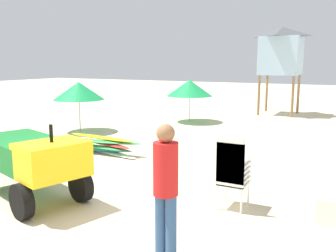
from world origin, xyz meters
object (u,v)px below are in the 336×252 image
surfboard_pile (104,145)px  cooler_box (334,212)px  utility_cart (31,158)px  lifeguard_tower (281,51)px  stacked_plastic_chairs (232,168)px  beach_umbrella_left (190,88)px  beach_umbrella_mid (79,91)px  lifeguard_near_left (166,182)px

surfboard_pile → cooler_box: (6.03, -1.98, -0.02)m
utility_cart → surfboard_pile: bearing=106.2°
surfboard_pile → lifeguard_tower: 11.08m
stacked_plastic_chairs → utility_cart: bearing=-160.1°
lifeguard_tower → beach_umbrella_left: bearing=-124.2°
cooler_box → beach_umbrella_mid: bearing=154.4°
beach_umbrella_left → lifeguard_tower: bearing=55.8°
utility_cart → cooler_box: size_ratio=5.50×
lifeguard_tower → cooler_box: size_ratio=8.21×
surfboard_pile → lifeguard_tower: size_ratio=0.60×
surfboard_pile → lifeguard_near_left: (4.18, -4.08, 0.78)m
utility_cart → stacked_plastic_chairs: size_ratio=2.16×
beach_umbrella_mid → cooler_box: (8.87, -4.25, -1.28)m
utility_cart → stacked_plastic_chairs: (3.44, 1.24, -0.04)m
lifeguard_near_left → lifeguard_tower: bearing=96.3°
stacked_plastic_chairs → lifeguard_tower: size_ratio=0.31×
stacked_plastic_chairs → cooler_box: size_ratio=2.55×
surfboard_pile → cooler_box: size_ratio=4.90×
utility_cart → surfboard_pile: size_ratio=1.12×
utility_cart → lifeguard_tower: size_ratio=0.67×
stacked_plastic_chairs → lifeguard_tower: (-1.83, 12.54, 2.30)m
beach_umbrella_left → cooler_box: bearing=-52.5°
lifeguard_near_left → beach_umbrella_left: bearing=113.4°
stacked_plastic_chairs → lifeguard_near_left: 1.98m
stacked_plastic_chairs → cooler_box: (1.62, 0.15, -0.53)m
lifeguard_near_left → cooler_box: lifeguard_near_left is taller
lifeguard_tower → beach_umbrella_mid: 9.91m
stacked_plastic_chairs → cooler_box: 1.71m
lifeguard_tower → beach_umbrella_left: (-2.85, -4.19, -1.60)m
surfboard_pile → lifeguard_near_left: lifeguard_near_left is taller
lifeguard_near_left → cooler_box: bearing=48.5°
surfboard_pile → lifeguard_near_left: 5.89m
surfboard_pile → beach_umbrella_mid: 3.84m
lifeguard_near_left → utility_cart: bearing=167.6°
beach_umbrella_mid → cooler_box: 9.92m
surfboard_pile → lifeguard_tower: bearing=76.0°
lifeguard_near_left → beach_umbrella_left: size_ratio=0.91×
beach_umbrella_mid → surfboard_pile: bearing=-38.5°
utility_cart → cooler_box: (5.05, 1.39, -0.57)m
cooler_box → lifeguard_near_left: bearing=-131.5°
cooler_box → stacked_plastic_chairs: bearing=-174.8°
surfboard_pile → beach_umbrella_mid: size_ratio=1.35×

